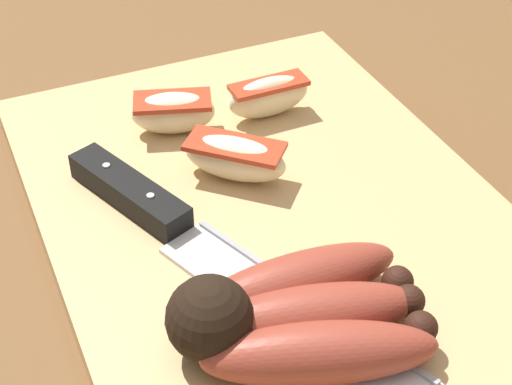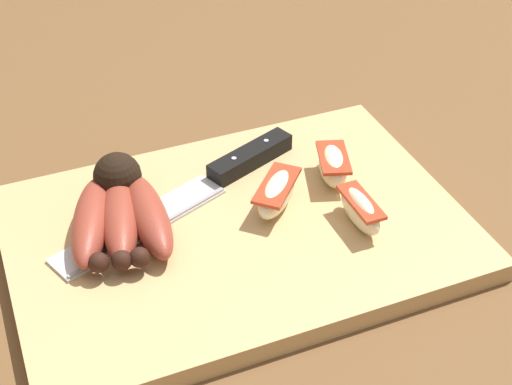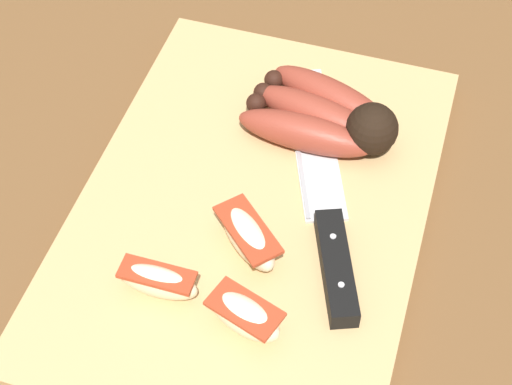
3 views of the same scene
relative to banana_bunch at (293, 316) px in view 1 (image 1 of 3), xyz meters
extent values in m
plane|color=brown|center=(-0.09, 0.03, -0.04)|extent=(6.00, 6.00, 0.00)
cube|color=tan|center=(-0.10, 0.04, -0.03)|extent=(0.42, 0.29, 0.02)
sphere|color=black|center=(-0.01, -0.04, 0.01)|extent=(0.05, 0.05, 0.05)
ellipsoid|color=brown|center=(0.03, 0.00, 0.00)|extent=(0.07, 0.13, 0.03)
sphere|color=black|center=(0.03, 0.06, 0.00)|extent=(0.02, 0.02, 0.02)
ellipsoid|color=brown|center=(0.00, 0.01, 0.00)|extent=(0.06, 0.13, 0.03)
sphere|color=black|center=(0.01, 0.06, 0.00)|extent=(0.02, 0.02, 0.02)
ellipsoid|color=brown|center=(-0.02, 0.01, 0.00)|extent=(0.04, 0.12, 0.03)
sphere|color=black|center=(0.00, 0.06, 0.00)|extent=(0.02, 0.02, 0.02)
cube|color=silver|center=(-0.02, 0.01, -0.02)|extent=(0.18, 0.10, 0.00)
cube|color=#99999E|center=(-0.02, 0.02, -0.01)|extent=(0.17, 0.07, 0.00)
cube|color=black|center=(-0.15, -0.05, -0.01)|extent=(0.10, 0.06, 0.02)
cylinder|color=#B2B2B7|center=(-0.17, -0.05, 0.00)|extent=(0.01, 0.01, 0.00)
cylinder|color=#B2B2B7|center=(-0.13, -0.04, 0.00)|extent=(0.01, 0.01, 0.00)
ellipsoid|color=beige|center=(-0.14, 0.03, 0.00)|extent=(0.07, 0.07, 0.03)
cube|color=#B2381E|center=(-0.14, 0.03, 0.01)|extent=(0.06, 0.07, 0.00)
ellipsoid|color=beige|center=(-0.21, 0.01, 0.00)|extent=(0.04, 0.07, 0.03)
cube|color=#B2381E|center=(-0.21, 0.01, 0.01)|extent=(0.04, 0.06, 0.00)
ellipsoid|color=beige|center=(-0.20, 0.08, 0.00)|extent=(0.02, 0.06, 0.03)
cube|color=#B2381E|center=(-0.20, 0.08, 0.01)|extent=(0.02, 0.06, 0.00)
camera|label=1|loc=(0.25, -0.13, 0.31)|focal=55.60mm
camera|label=2|loc=(0.09, 0.54, 0.44)|focal=53.24mm
camera|label=3|loc=(-0.51, -0.09, 0.53)|focal=58.20mm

